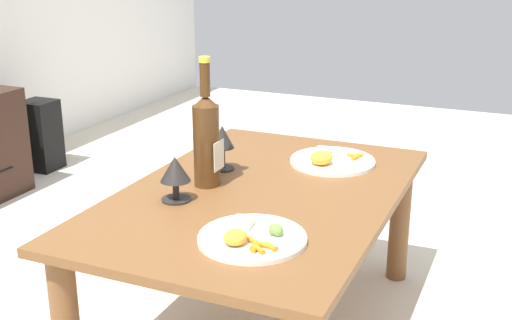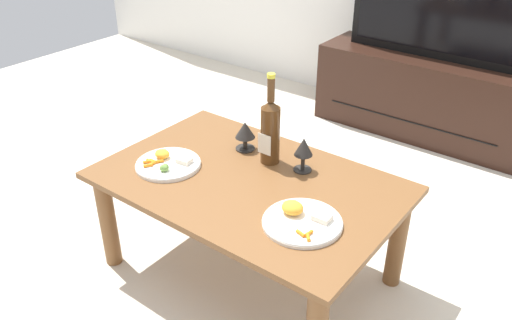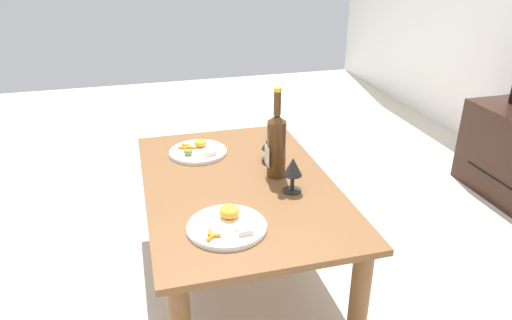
{
  "view_description": "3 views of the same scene",
  "coord_description": "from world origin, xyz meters",
  "px_view_note": "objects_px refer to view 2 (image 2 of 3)",
  "views": [
    {
      "loc": [
        -1.63,
        -0.7,
        1.14
      ],
      "look_at": [
        0.0,
        0.02,
        0.55
      ],
      "focal_mm": 46.3,
      "sensor_mm": 36.0,
      "label": 1
    },
    {
      "loc": [
        1.07,
        -1.35,
        1.54
      ],
      "look_at": [
        0.02,
        0.02,
        0.55
      ],
      "focal_mm": 36.95,
      "sensor_mm": 36.0,
      "label": 2
    },
    {
      "loc": [
        1.67,
        -0.37,
        1.36
      ],
      "look_at": [
        0.03,
        0.07,
        0.56
      ],
      "focal_mm": 33.48,
      "sensor_mm": 36.0,
      "label": 3
    }
  ],
  "objects_px": {
    "tv_stand": "(423,96)",
    "wine_bottle": "(270,129)",
    "goblet_left": "(245,131)",
    "tv_screen": "(439,7)",
    "goblet_right": "(304,149)",
    "dining_table": "(249,196)",
    "dinner_plate_left": "(168,163)",
    "dinner_plate_right": "(302,220)"
  },
  "relations": [
    {
      "from": "dining_table",
      "to": "goblet_right",
      "type": "relative_size",
      "value": 8.07
    },
    {
      "from": "dining_table",
      "to": "wine_bottle",
      "type": "relative_size",
      "value": 3.04
    },
    {
      "from": "dining_table",
      "to": "tv_stand",
      "type": "height_order",
      "value": "tv_stand"
    },
    {
      "from": "tv_stand",
      "to": "goblet_right",
      "type": "relative_size",
      "value": 9.21
    },
    {
      "from": "wine_bottle",
      "to": "dinner_plate_left",
      "type": "relative_size",
      "value": 1.44
    },
    {
      "from": "goblet_right",
      "to": "goblet_left",
      "type": "bearing_deg",
      "value": 180.0
    },
    {
      "from": "dinner_plate_left",
      "to": "dining_table",
      "type": "bearing_deg",
      "value": 19.51
    },
    {
      "from": "dinner_plate_left",
      "to": "dinner_plate_right",
      "type": "distance_m",
      "value": 0.64
    },
    {
      "from": "goblet_left",
      "to": "dinner_plate_right",
      "type": "xyz_separation_m",
      "value": [
        0.48,
        -0.3,
        -0.07
      ]
    },
    {
      "from": "wine_bottle",
      "to": "dinner_plate_right",
      "type": "xyz_separation_m",
      "value": [
        0.33,
        -0.28,
        -0.13
      ]
    },
    {
      "from": "dining_table",
      "to": "wine_bottle",
      "type": "bearing_deg",
      "value": 96.09
    },
    {
      "from": "tv_stand",
      "to": "dinner_plate_right",
      "type": "height_order",
      "value": "dinner_plate_right"
    },
    {
      "from": "goblet_left",
      "to": "tv_stand",
      "type": "bearing_deg",
      "value": 81.98
    },
    {
      "from": "wine_bottle",
      "to": "dinner_plate_right",
      "type": "distance_m",
      "value": 0.45
    },
    {
      "from": "tv_screen",
      "to": "goblet_right",
      "type": "bearing_deg",
      "value": -87.16
    },
    {
      "from": "tv_stand",
      "to": "tv_screen",
      "type": "relative_size",
      "value": 1.25
    },
    {
      "from": "wine_bottle",
      "to": "dinner_plate_left",
      "type": "bearing_deg",
      "value": -137.62
    },
    {
      "from": "tv_stand",
      "to": "dinner_plate_left",
      "type": "height_order",
      "value": "dinner_plate_left"
    },
    {
      "from": "goblet_left",
      "to": "dinner_plate_right",
      "type": "height_order",
      "value": "goblet_left"
    },
    {
      "from": "tv_stand",
      "to": "wine_bottle",
      "type": "bearing_deg",
      "value": -92.58
    },
    {
      "from": "tv_screen",
      "to": "goblet_right",
      "type": "relative_size",
      "value": 7.34
    },
    {
      "from": "dining_table",
      "to": "goblet_left",
      "type": "distance_m",
      "value": 0.3
    },
    {
      "from": "dining_table",
      "to": "dinner_plate_right",
      "type": "relative_size",
      "value": 4.2
    },
    {
      "from": "wine_bottle",
      "to": "dinner_plate_right",
      "type": "height_order",
      "value": "wine_bottle"
    },
    {
      "from": "goblet_left",
      "to": "dinner_plate_left",
      "type": "relative_size",
      "value": 0.49
    },
    {
      "from": "wine_bottle",
      "to": "goblet_left",
      "type": "relative_size",
      "value": 2.97
    },
    {
      "from": "goblet_right",
      "to": "tv_stand",
      "type": "bearing_deg",
      "value": 92.83
    },
    {
      "from": "goblet_right",
      "to": "dinner_plate_right",
      "type": "bearing_deg",
      "value": -57.61
    },
    {
      "from": "dinner_plate_right",
      "to": "dinner_plate_left",
      "type": "bearing_deg",
      "value": -179.67
    },
    {
      "from": "goblet_left",
      "to": "goblet_right",
      "type": "xyz_separation_m",
      "value": [
        0.29,
        0.0,
        0.01
      ]
    },
    {
      "from": "goblet_left",
      "to": "dinner_plate_left",
      "type": "xyz_separation_m",
      "value": [
        -0.16,
        -0.3,
        -0.07
      ]
    },
    {
      "from": "goblet_left",
      "to": "dining_table",
      "type": "bearing_deg",
      "value": -48.8
    },
    {
      "from": "dining_table",
      "to": "tv_stand",
      "type": "relative_size",
      "value": 0.88
    },
    {
      "from": "goblet_right",
      "to": "dinner_plate_left",
      "type": "distance_m",
      "value": 0.55
    },
    {
      "from": "tv_screen",
      "to": "dinner_plate_right",
      "type": "distance_m",
      "value": 1.87
    },
    {
      "from": "dining_table",
      "to": "goblet_right",
      "type": "bearing_deg",
      "value": 55.52
    },
    {
      "from": "dining_table",
      "to": "tv_stand",
      "type": "xyz_separation_m",
      "value": [
        0.05,
        1.71,
        -0.13
      ]
    },
    {
      "from": "goblet_right",
      "to": "dinner_plate_left",
      "type": "xyz_separation_m",
      "value": [
        -0.45,
        -0.3,
        -0.08
      ]
    },
    {
      "from": "goblet_right",
      "to": "dinner_plate_left",
      "type": "bearing_deg",
      "value": -146.33
    },
    {
      "from": "wine_bottle",
      "to": "goblet_left",
      "type": "height_order",
      "value": "wine_bottle"
    },
    {
      "from": "wine_bottle",
      "to": "goblet_left",
      "type": "bearing_deg",
      "value": 171.58
    },
    {
      "from": "tv_screen",
      "to": "goblet_left",
      "type": "relative_size",
      "value": 8.22
    }
  ]
}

